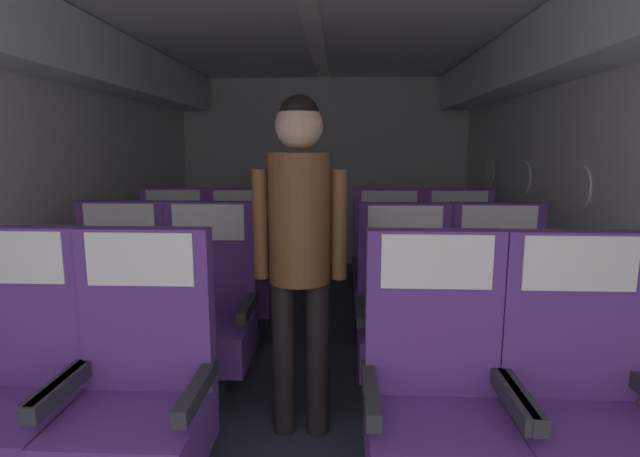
# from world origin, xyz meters

# --- Properties ---
(ground) EXTENTS (3.52, 5.77, 0.02)m
(ground) POSITION_xyz_m (0.00, 2.68, -0.01)
(ground) COLOR #2D3342
(fuselage_shell) EXTENTS (3.40, 5.42, 2.20)m
(fuselage_shell) POSITION_xyz_m (0.00, 2.94, 1.57)
(fuselage_shell) COLOR silver
(fuselage_shell) RESTS_ON ground
(seat_a_left_window) EXTENTS (0.53, 0.47, 1.06)m
(seat_a_left_window) POSITION_xyz_m (-1.04, 1.36, 0.45)
(seat_a_left_window) COLOR #38383D
(seat_a_left_window) RESTS_ON ground
(seat_a_left_aisle) EXTENTS (0.53, 0.47, 1.06)m
(seat_a_left_aisle) POSITION_xyz_m (-0.55, 1.35, 0.45)
(seat_a_left_aisle) COLOR #38383D
(seat_a_left_aisle) RESTS_ON ground
(seat_a_right_aisle) EXTENTS (0.53, 0.47, 1.06)m
(seat_a_right_aisle) POSITION_xyz_m (1.04, 1.36, 0.45)
(seat_a_right_aisle) COLOR #38383D
(seat_a_right_aisle) RESTS_ON ground
(seat_a_right_window) EXTENTS (0.53, 0.47, 1.06)m
(seat_a_right_window) POSITION_xyz_m (0.54, 1.36, 0.45)
(seat_a_right_window) COLOR #38383D
(seat_a_right_window) RESTS_ON ground
(seat_b_left_window) EXTENTS (0.53, 0.47, 1.06)m
(seat_b_left_window) POSITION_xyz_m (-1.04, 2.26, 0.45)
(seat_b_left_window) COLOR #38383D
(seat_b_left_window) RESTS_ON ground
(seat_b_left_aisle) EXTENTS (0.53, 0.47, 1.06)m
(seat_b_left_aisle) POSITION_xyz_m (-0.54, 2.26, 0.45)
(seat_b_left_aisle) COLOR #38383D
(seat_b_left_aisle) RESTS_ON ground
(seat_b_right_aisle) EXTENTS (0.53, 0.47, 1.06)m
(seat_b_right_aisle) POSITION_xyz_m (1.05, 2.26, 0.45)
(seat_b_right_aisle) COLOR #38383D
(seat_b_right_aisle) RESTS_ON ground
(seat_b_right_window) EXTENTS (0.53, 0.47, 1.06)m
(seat_b_right_window) POSITION_xyz_m (0.54, 2.24, 0.45)
(seat_b_right_window) COLOR #38383D
(seat_b_right_window) RESTS_ON ground
(seat_c_left_window) EXTENTS (0.53, 0.47, 1.06)m
(seat_c_left_window) POSITION_xyz_m (-1.04, 3.14, 0.45)
(seat_c_left_window) COLOR #38383D
(seat_c_left_window) RESTS_ON ground
(seat_c_left_aisle) EXTENTS (0.53, 0.47, 1.06)m
(seat_c_left_aisle) POSITION_xyz_m (-0.54, 3.14, 0.45)
(seat_c_left_aisle) COLOR #38383D
(seat_c_left_aisle) RESTS_ON ground
(seat_c_right_aisle) EXTENTS (0.53, 0.47, 1.06)m
(seat_c_right_aisle) POSITION_xyz_m (1.05, 3.16, 0.45)
(seat_c_right_aisle) COLOR #38383D
(seat_c_right_aisle) RESTS_ON ground
(seat_c_right_window) EXTENTS (0.53, 0.47, 1.06)m
(seat_c_right_window) POSITION_xyz_m (0.54, 3.16, 0.45)
(seat_c_right_window) COLOR #38383D
(seat_c_right_window) RESTS_ON ground
(flight_attendant) EXTENTS (0.43, 0.28, 1.59)m
(flight_attendant) POSITION_xyz_m (0.01, 1.89, 0.98)
(flight_attendant) COLOR black
(flight_attendant) RESTS_ON ground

